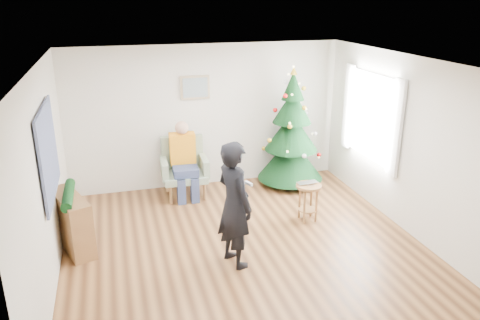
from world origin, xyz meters
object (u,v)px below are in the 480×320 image
object	(u,v)px
stool	(308,202)
console	(72,222)
christmas_tree	(291,133)
standing_man	(234,204)
armchair	(184,175)

from	to	relation	value
stool	console	size ratio (longest dim) A/B	0.60
christmas_tree	standing_man	distance (m)	2.97
christmas_tree	console	xyz separation A→B (m)	(-3.82, -1.43, -0.59)
christmas_tree	standing_man	world-z (taller)	christmas_tree
christmas_tree	armchair	xyz separation A→B (m)	(-2.01, 0.01, -0.61)
armchair	console	world-z (taller)	armchair
armchair	standing_man	bearing A→B (deg)	-80.91
christmas_tree	armchair	size ratio (longest dim) A/B	2.15
armchair	console	bearing A→B (deg)	-138.96
console	christmas_tree	bearing A→B (deg)	-0.03
armchair	console	size ratio (longest dim) A/B	1.03
standing_man	christmas_tree	bearing A→B (deg)	-55.51
christmas_tree	stool	size ratio (longest dim) A/B	3.65
stool	console	xyz separation A→B (m)	(-3.53, 0.08, 0.09)
christmas_tree	standing_man	bearing A→B (deg)	-125.77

